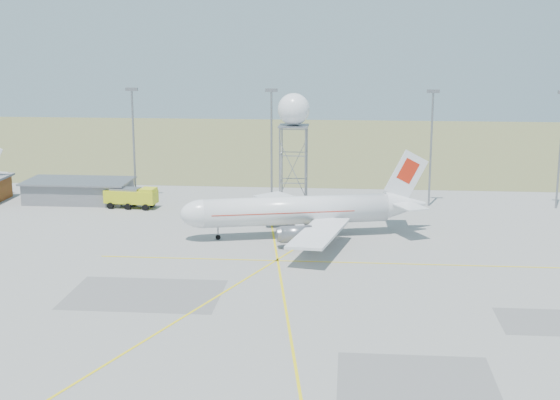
{
  "coord_description": "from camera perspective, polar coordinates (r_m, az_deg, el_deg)",
  "views": [
    {
      "loc": [
        3.58,
        -70.56,
        30.41
      ],
      "look_at": [
        -6.19,
        40.0,
        6.23
      ],
      "focal_mm": 50.0,
      "sensor_mm": 36.0,
      "label": 1
    }
  ],
  "objects": [
    {
      "name": "grass_strip",
      "position": [
        212.78,
        4.04,
        4.05
      ],
      "size": [
        400.0,
        120.0,
        0.03
      ],
      "primitive_type": "cube",
      "color": "olive",
      "rests_on": "ground"
    },
    {
      "name": "ground",
      "position": [
        76.92,
        2.01,
        -11.0
      ],
      "size": [
        400.0,
        400.0,
        0.0
      ],
      "primitive_type": "plane",
      "color": "gray",
      "rests_on": "ground"
    },
    {
      "name": "building_grey",
      "position": [
        145.86,
        -14.51,
        0.65
      ],
      "size": [
        19.0,
        10.0,
        3.9
      ],
      "color": "slate",
      "rests_on": "ground"
    },
    {
      "name": "mast_c",
      "position": [
        138.54,
        11.01,
        4.46
      ],
      "size": [
        2.2,
        0.5,
        20.5
      ],
      "color": "slate",
      "rests_on": "ground"
    },
    {
      "name": "radar_tower",
      "position": [
        135.03,
        1.0,
        4.12
      ],
      "size": [
        5.52,
        5.52,
        19.98
      ],
      "color": "slate",
      "rests_on": "ground"
    },
    {
      "name": "mast_a",
      "position": [
        143.09,
        -10.67,
        4.72
      ],
      "size": [
        2.2,
        0.5,
        20.5
      ],
      "color": "slate",
      "rests_on": "ground"
    },
    {
      "name": "fire_truck",
      "position": [
        138.59,
        -10.74,
        0.14
      ],
      "size": [
        9.4,
        4.49,
        3.64
      ],
      "rotation": [
        0.0,
        0.0,
        -0.12
      ],
      "color": "#C9CD18",
      "rests_on": "ground"
    },
    {
      "name": "airliner_main",
      "position": [
        116.89,
        1.47,
        -0.8
      ],
      "size": [
        37.41,
        35.64,
        12.85
      ],
      "rotation": [
        0.0,
        0.0,
        3.39
      ],
      "color": "silver",
      "rests_on": "ground"
    },
    {
      "name": "mast_b",
      "position": [
        138.46,
        -0.63,
        4.68
      ],
      "size": [
        2.2,
        0.5,
        20.5
      ],
      "color": "slate",
      "rests_on": "ground"
    }
  ]
}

